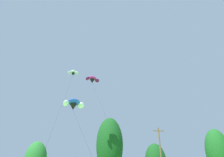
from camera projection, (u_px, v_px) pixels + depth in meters
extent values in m
ellipsoid|color=#144719|center=(110.00, 144.00, 44.99)|extent=(5.91, 5.91, 11.95)
ellipsoid|color=#19561E|center=(218.00, 152.00, 46.23)|extent=(5.34, 5.34, 10.30)
cube|color=brown|center=(158.00, 131.00, 38.42)|extent=(2.20, 0.14, 0.14)
ellipsoid|color=white|center=(73.00, 72.00, 48.43)|extent=(1.51, 1.09, 0.91)
ellipsoid|color=silver|center=(77.00, 73.00, 48.41)|extent=(0.97, 0.91, 1.00)
ellipsoid|color=silver|center=(69.00, 73.00, 48.22)|extent=(0.93, 0.92, 1.00)
cone|color=black|center=(73.00, 74.00, 48.26)|extent=(0.87, 0.87, 0.71)
cylinder|color=black|center=(61.00, 108.00, 33.65)|extent=(0.14, 20.73, 23.11)
ellipsoid|color=blue|center=(74.00, 102.00, 29.93)|extent=(2.18, 1.95, 1.11)
ellipsoid|color=white|center=(81.00, 105.00, 30.23)|extent=(1.34, 1.37, 1.23)
ellipsoid|color=white|center=(66.00, 103.00, 29.34)|extent=(1.14, 1.42, 1.23)
cone|color=black|center=(73.00, 107.00, 29.71)|extent=(1.33, 1.33, 0.87)
cylinder|color=black|center=(85.00, 139.00, 24.04)|extent=(4.43, 7.74, 9.58)
ellipsoid|color=#D12893|center=(92.00, 78.00, 43.23)|extent=(2.06, 1.77, 0.93)
ellipsoid|color=#66144C|center=(97.00, 81.00, 43.53)|extent=(1.24, 1.24, 1.07)
ellipsoid|color=#66144C|center=(88.00, 78.00, 42.66)|extent=(1.11, 1.24, 1.07)
cone|color=black|center=(92.00, 81.00, 43.01)|extent=(1.29, 1.29, 0.84)
cylinder|color=black|center=(104.00, 112.00, 29.81)|extent=(4.77, 19.98, 18.82)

